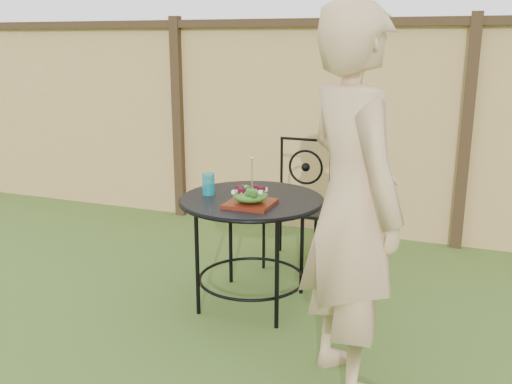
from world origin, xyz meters
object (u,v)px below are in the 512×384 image
at_px(patio_chair, 300,199).
at_px(salad_plate, 250,204).
at_px(patio_table, 252,219).
at_px(diner, 352,205).

xyz_separation_m(patio_chair, salad_plate, (-0.01, -1.01, 0.23)).
height_order(patio_table, diner, diner).
bearing_deg(salad_plate, patio_chair, 89.46).
distance_m(patio_chair, salad_plate, 1.04).
relative_size(diner, salad_plate, 6.91).
distance_m(patio_table, patio_chair, 0.85).
distance_m(diner, salad_plate, 0.88).
distance_m(patio_table, diner, 1.06).
xyz_separation_m(patio_table, salad_plate, (0.06, -0.17, 0.15)).
bearing_deg(salad_plate, patio_table, 109.14).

